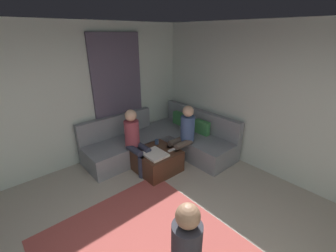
% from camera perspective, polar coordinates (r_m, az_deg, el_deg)
% --- Properties ---
extents(wall_back, '(6.00, 0.12, 2.70)m').
position_cam_1_polar(wall_back, '(4.25, 29.07, 4.32)').
color(wall_back, silver).
rests_on(wall_back, ground_plane).
extents(wall_left, '(0.12, 6.00, 2.70)m').
position_cam_1_polar(wall_left, '(4.49, -27.87, 5.42)').
color(wall_left, silver).
rests_on(wall_left, ground_plane).
extents(curtain_panel, '(0.06, 1.10, 2.50)m').
position_cam_1_polar(curtain_panel, '(4.87, -12.53, 7.53)').
color(curtain_panel, '#595166').
rests_on(curtain_panel, ground_plane).
extents(sectional_couch, '(2.10, 2.55, 0.87)m').
position_cam_1_polar(sectional_couch, '(4.93, -1.30, -3.83)').
color(sectional_couch, gray).
rests_on(sectional_couch, ground_plane).
extents(ottoman, '(0.76, 0.76, 0.42)m').
position_cam_1_polar(ottoman, '(4.36, -2.89, -8.79)').
color(ottoman, '#4C2D1E').
rests_on(ottoman, ground_plane).
extents(folded_blanket, '(0.44, 0.36, 0.04)m').
position_cam_1_polar(folded_blanket, '(4.11, -3.39, -7.19)').
color(folded_blanket, white).
rests_on(folded_blanket, ottoman).
extents(coffee_mug, '(0.08, 0.08, 0.10)m').
position_cam_1_polar(coffee_mug, '(4.48, -2.92, -4.07)').
color(coffee_mug, '#334C72').
rests_on(coffee_mug, ottoman).
extents(game_remote, '(0.05, 0.15, 0.02)m').
position_cam_1_polar(game_remote, '(4.25, 0.91, -6.18)').
color(game_remote, white).
rests_on(game_remote, ottoman).
extents(person_on_couch_back, '(0.30, 0.60, 1.20)m').
position_cam_1_polar(person_on_couch_back, '(4.41, 4.11, -1.80)').
color(person_on_couch_back, brown).
rests_on(person_on_couch_back, ground_plane).
extents(person_on_couch_side, '(0.60, 0.30, 1.20)m').
position_cam_1_polar(person_on_couch_side, '(4.23, -8.45, -3.16)').
color(person_on_couch_side, '#2D3347').
rests_on(person_on_couch_side, ground_plane).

